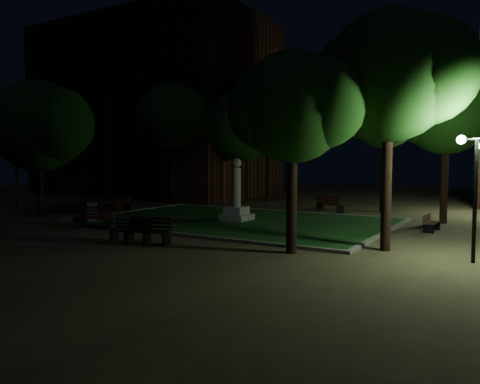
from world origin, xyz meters
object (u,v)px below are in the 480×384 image
object	(u,v)px
monument	(237,203)
trash_bin	(90,212)
bench_left_side	(120,205)
bench_far_side	(330,205)
bicycle	(132,198)
bench_near_right	(131,232)
bench_right_side	(430,223)
bench_west_near	(94,218)
bench_near_left	(148,231)

from	to	relation	value
monument	trash_bin	distance (m)	7.55
bench_left_side	bench_far_side	world-z (taller)	bench_far_side
bench_left_side	bicycle	xyz separation A→B (m)	(-3.54, 4.67, -0.03)
trash_bin	bench_near_right	bearing A→B (deg)	-27.66
bench_left_side	bench_near_right	bearing A→B (deg)	37.72
monument	bench_right_side	xyz separation A→B (m)	(9.17, 1.69, -0.60)
bench_near_right	bench_west_near	bearing A→B (deg)	140.81
bench_west_near	trash_bin	bearing A→B (deg)	125.11
bench_near_left	bench_far_side	xyz separation A→B (m)	(2.29, 13.56, -0.02)
bench_west_near	bench_right_side	world-z (taller)	bench_west_near
bench_left_side	bicycle	size ratio (longest dim) A/B	1.15
bench_near_right	bench_far_side	xyz separation A→B (m)	(3.08, 13.65, 0.04)
bench_west_near	bench_right_side	xyz separation A→B (m)	(13.67, 7.12, -0.12)
monument	bench_near_left	bearing A→B (deg)	-86.80
bench_west_near	trash_bin	distance (m)	2.22
bench_near_left	trash_bin	xyz separation A→B (m)	(-6.70, 3.00, 0.07)
bench_near_right	trash_bin	distance (m)	6.66
trash_bin	bench_near_left	bearing A→B (deg)	-24.11
bench_near_left	bench_right_side	bearing A→B (deg)	31.38
trash_bin	bench_west_near	bearing A→B (deg)	-35.51
bench_right_side	bench_far_side	distance (m)	8.03
bench_near_left	bicycle	distance (m)	16.98
bench_near_right	bench_west_near	distance (m)	4.48
monument	bench_west_near	world-z (taller)	monument
bench_left_side	trash_bin	distance (m)	4.57
bench_near_right	trash_bin	bearing A→B (deg)	136.94
monument	bench_far_side	size ratio (longest dim) A/B	1.71
bench_left_side	trash_bin	xyz separation A→B (m)	(1.99, -4.11, 0.12)
bench_west_near	bench_near_right	bearing A→B (deg)	-43.16
bench_left_side	bench_far_side	xyz separation A→B (m)	(10.98, 6.45, 0.02)
bench_left_side	trash_bin	size ratio (longest dim) A/B	1.62
bench_left_side	bench_right_side	bearing A→B (deg)	85.74
monument	bench_near_left	world-z (taller)	monument
bench_near_right	bench_far_side	bearing A→B (deg)	61.86
monument	bicycle	world-z (taller)	monument
bench_west_near	bicycle	distance (m)	12.46
bench_left_side	bench_right_side	distance (m)	17.55
bench_near_right	trash_bin	xyz separation A→B (m)	(-5.90, 3.09, 0.13)
bench_right_side	trash_bin	world-z (taller)	trash_bin
bench_west_near	bench_far_side	xyz separation A→B (m)	(7.18, 11.84, -0.02)
monument	bench_left_side	xyz separation A→B (m)	(-8.29, -0.03, -0.52)
bench_near_right	trash_bin	world-z (taller)	trash_bin
bench_right_side	monument	bearing A→B (deg)	104.23
trash_bin	bicycle	xyz separation A→B (m)	(-5.54, 8.78, -0.15)
bench_right_side	bench_far_side	xyz separation A→B (m)	(-6.49, 4.72, 0.10)
bench_near_left	monument	bearing A→B (deg)	79.39
bench_left_side	bicycle	bearing A→B (deg)	-152.68
bench_near_right	bench_west_near	world-z (taller)	bench_west_near
bench_left_side	bench_far_side	bearing A→B (deg)	110.53
monument	bench_near_right	world-z (taller)	monument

